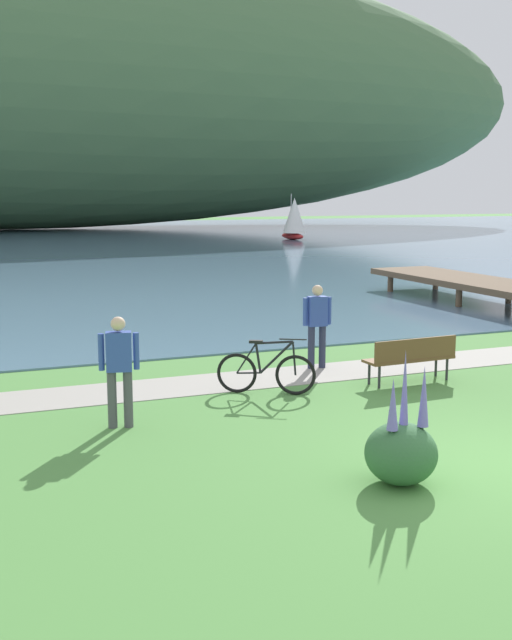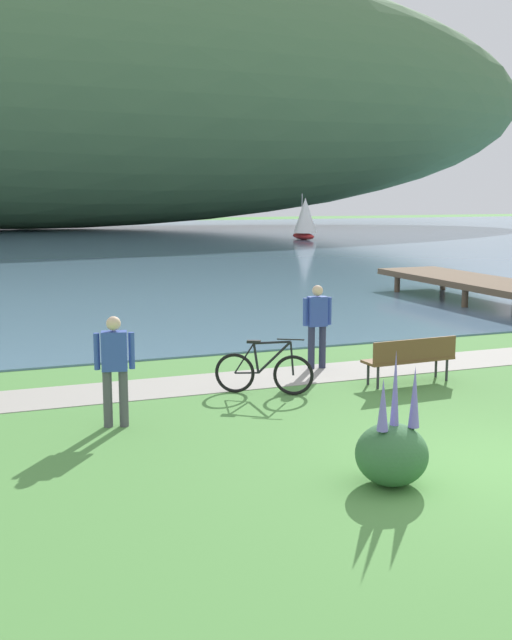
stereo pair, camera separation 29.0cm
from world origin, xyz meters
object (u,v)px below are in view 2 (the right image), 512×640
at_px(park_bench_near_camera, 411,356).
at_px(person_at_shoreline, 317,321).
at_px(person_on_the_grass, 115,364).
at_px(sailboat_nearest_to_shore, 305,218).
at_px(bicycle_leaning_near_bench, 264,372).

bearing_deg(park_bench_near_camera, person_at_shoreline, 121.66).
bearing_deg(park_bench_near_camera, person_on_the_grass, -172.61).
bearing_deg(sailboat_nearest_to_shore, park_bench_near_camera, -111.90).
distance_m(park_bench_near_camera, person_on_the_grass, 5.73).
xyz_separation_m(bicycle_leaning_near_bench, person_at_shoreline, (1.74, 1.49, 0.58)).
distance_m(bicycle_leaning_near_bench, person_on_the_grass, 3.06).
xyz_separation_m(bicycle_leaning_near_bench, person_on_the_grass, (-2.83, -1.02, 0.58)).
relative_size(bicycle_leaning_near_bench, sailboat_nearest_to_shore, 0.46).
relative_size(person_at_shoreline, sailboat_nearest_to_shore, 0.50).
bearing_deg(person_on_the_grass, person_at_shoreline, 28.77).
bearing_deg(bicycle_leaning_near_bench, person_on_the_grass, -160.27).
height_order(park_bench_near_camera, person_at_shoreline, person_at_shoreline).
bearing_deg(person_at_shoreline, person_on_the_grass, -151.23).
bearing_deg(person_on_the_grass, bicycle_leaning_near_bench, 19.73).
relative_size(park_bench_near_camera, bicycle_leaning_near_bench, 1.17).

